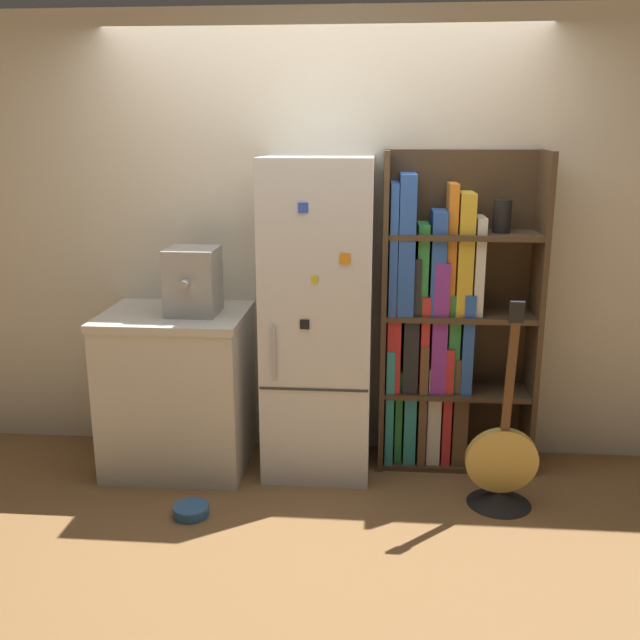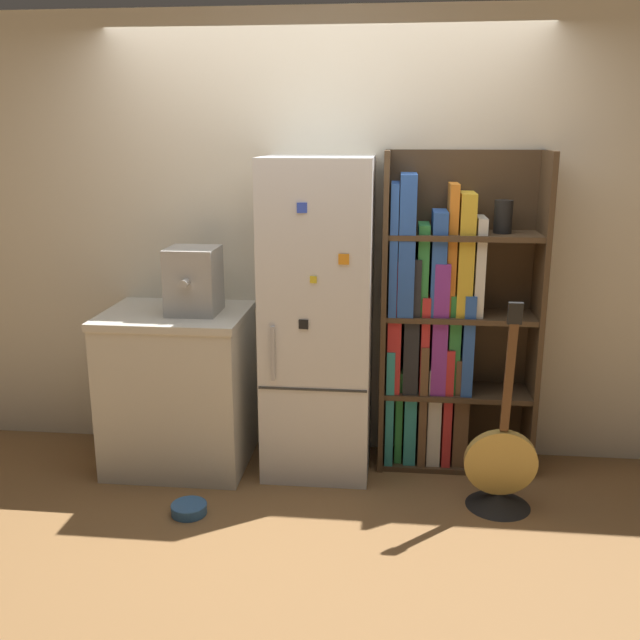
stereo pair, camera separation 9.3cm
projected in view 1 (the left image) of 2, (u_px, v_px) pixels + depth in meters
The scene contains 8 objects.
ground_plane at pixel (316, 478), 4.10m from camera, with size 16.00×16.00×0.00m, color olive.
wall_back at pixel (322, 241), 4.23m from camera, with size 8.00×0.05×2.60m.
refrigerator at pixel (318, 319), 4.03m from camera, with size 0.60×0.59×1.80m.
bookshelf at pixel (439, 324), 4.11m from camera, with size 0.89×0.35×1.83m.
kitchen_counter at pixel (178, 389), 4.17m from camera, with size 0.82×0.67×0.93m.
espresso_machine at pixel (193, 281), 3.98m from camera, with size 0.28×0.34×0.37m.
guitar at pixel (501, 475), 3.77m from camera, with size 0.38×0.34×1.14m.
pet_bowl at pixel (191, 510), 3.69m from camera, with size 0.19×0.19×0.06m.
Camera 1 is at (0.34, -3.72, 1.92)m, focal length 40.00 mm.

